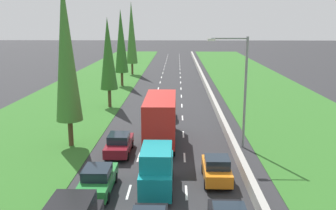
{
  "coord_description": "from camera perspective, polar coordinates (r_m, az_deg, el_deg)",
  "views": [
    {
      "loc": [
        1.16,
        0.04,
        10.12
      ],
      "look_at": [
        0.18,
        39.31,
        1.35
      ],
      "focal_mm": 40.03,
      "sensor_mm": 36.0,
      "label": 1
    }
  ],
  "objects": [
    {
      "name": "ground_plane",
      "position": [
        60.82,
        0.31,
        3.0
      ],
      "size": [
        300.0,
        300.0,
        0.0
      ],
      "primitive_type": "plane",
      "color": "#28282B",
      "rests_on": "ground"
    },
    {
      "name": "grass_verge_left",
      "position": [
        62.36,
        -11.41,
        3.01
      ],
      "size": [
        14.0,
        140.0,
        0.04
      ],
      "primitive_type": "cube",
      "color": "#2D6623",
      "rests_on": "ground"
    },
    {
      "name": "grass_verge_right",
      "position": [
        62.22,
        13.66,
        2.88
      ],
      "size": [
        14.0,
        140.0,
        0.04
      ],
      "primitive_type": "cube",
      "color": "#2D6623",
      "rests_on": "ground"
    },
    {
      "name": "median_barrier",
      "position": [
        60.91,
        5.69,
        3.36
      ],
      "size": [
        0.44,
        120.0,
        0.85
      ],
      "primitive_type": "cube",
      "color": "#9E9B93",
      "rests_on": "ground"
    },
    {
      "name": "lane_markings",
      "position": [
        60.82,
        0.31,
        3.01
      ],
      "size": [
        3.64,
        116.0,
        0.01
      ],
      "color": "white",
      "rests_on": "ground"
    },
    {
      "name": "green_sedan_left_lane",
      "position": [
        23.36,
        -10.64,
        -11.12
      ],
      "size": [
        1.82,
        4.5,
        1.64
      ],
      "color": "#237A33",
      "rests_on": "ground"
    },
    {
      "name": "orange_hatchback_right_lane",
      "position": [
        24.64,
        7.41,
        -9.65
      ],
      "size": [
        1.74,
        3.9,
        1.72
      ],
      "color": "orange",
      "rests_on": "ground"
    },
    {
      "name": "teal_van_centre_lane",
      "position": [
        22.98,
        -1.71,
        -9.72
      ],
      "size": [
        1.96,
        4.9,
        2.82
      ],
      "color": "teal",
      "rests_on": "ground"
    },
    {
      "name": "maroon_sedan_left_lane",
      "position": [
        29.55,
        -7.44,
        -5.89
      ],
      "size": [
        1.82,
        4.5,
        1.64
      ],
      "color": "maroon",
      "rests_on": "ground"
    },
    {
      "name": "red_box_truck_centre_lane",
      "position": [
        31.35,
        -1.09,
        -2.08
      ],
      "size": [
        2.46,
        9.4,
        4.18
      ],
      "color": "black",
      "rests_on": "ground"
    },
    {
      "name": "maroon_hatchback_centre_lane",
      "position": [
        39.95,
        -0.28,
        -0.85
      ],
      "size": [
        1.74,
        3.9,
        1.72
      ],
      "color": "maroon",
      "rests_on": "ground"
    },
    {
      "name": "poplar_tree_second",
      "position": [
        30.92,
        -15.29,
        7.99
      ],
      "size": [
        2.14,
        2.14,
        13.65
      ],
      "color": "#4C3823",
      "rests_on": "ground"
    },
    {
      "name": "poplar_tree_third",
      "position": [
        45.01,
        -9.11,
        7.67
      ],
      "size": [
        2.07,
        2.07,
        10.68
      ],
      "color": "#4C3823",
      "rests_on": "ground"
    },
    {
      "name": "poplar_tree_fourth",
      "position": [
        60.1,
        -7.16,
        9.61
      ],
      "size": [
        2.1,
        2.1,
        12.11
      ],
      "color": "#4C3823",
      "rests_on": "ground"
    },
    {
      "name": "poplar_tree_fifth",
      "position": [
        73.11,
        -5.57,
        10.87
      ],
      "size": [
        2.15,
        2.15,
        13.91
      ],
      "color": "#4C3823",
      "rests_on": "ground"
    },
    {
      "name": "street_light_mast",
      "position": [
        30.32,
        11.09,
        3.07
      ],
      "size": [
        3.2,
        0.28,
        9.0
      ],
      "color": "gray",
      "rests_on": "ground"
    }
  ]
}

